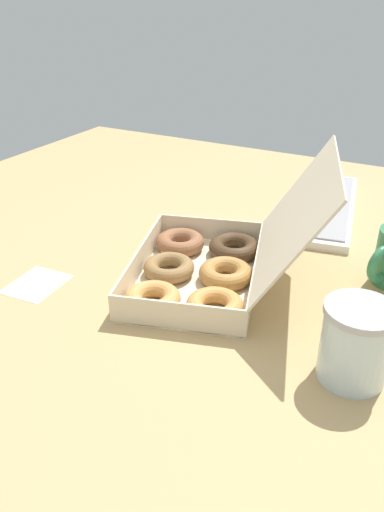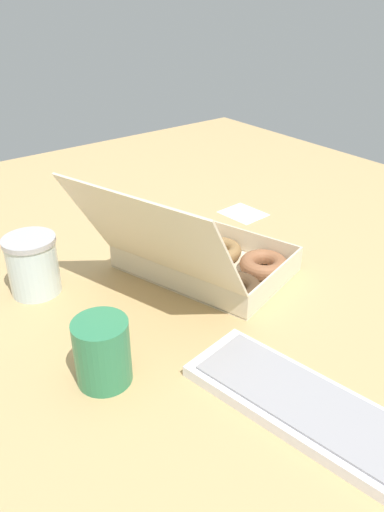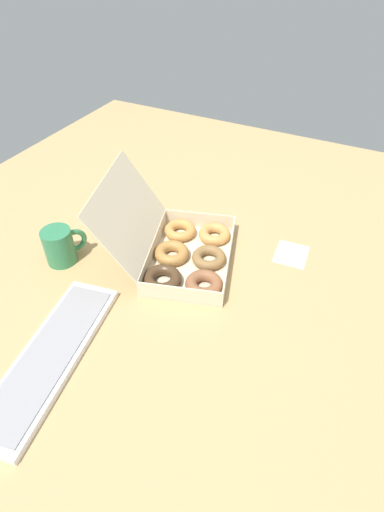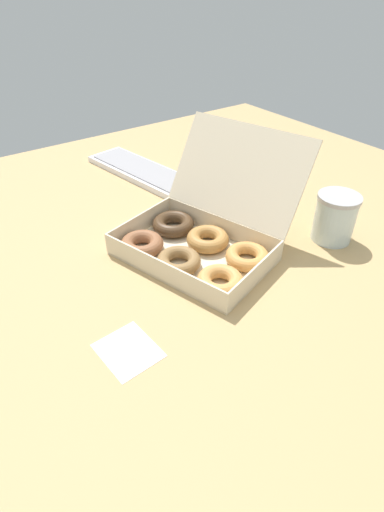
{
  "view_description": "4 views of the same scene",
  "coord_description": "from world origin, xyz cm",
  "px_view_note": "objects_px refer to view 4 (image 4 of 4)",
  "views": [
    {
      "loc": [
        65.96,
        34.44,
        48.02
      ],
      "look_at": [
        -3.36,
        -2.51,
        5.62
      ],
      "focal_mm": 35.0,
      "sensor_mm": 36.0,
      "label": 1
    },
    {
      "loc": [
        -74.03,
        54.5,
        52.97
      ],
      "look_at": [
        -3.83,
        0.27,
        3.34
      ],
      "focal_mm": 35.0,
      "sensor_mm": 36.0,
      "label": 2
    },
    {
      "loc": [
        -80.63,
        -40.65,
        75.99
      ],
      "look_at": [
        -7.26,
        -4.05,
        4.14
      ],
      "focal_mm": 28.0,
      "sensor_mm": 36.0,
      "label": 3
    },
    {
      "loc": [
        53.75,
        -45.19,
        53.45
      ],
      "look_at": [
        -2.78,
        -4.36,
        2.28
      ],
      "focal_mm": 28.0,
      "sensor_mm": 36.0,
      "label": 4
    }
  ],
  "objects_px": {
    "donut_box": "(198,240)",
    "keyboard": "(145,172)",
    "glass_jar": "(335,218)",
    "coffee_mug": "(253,175)"
  },
  "relations": [
    {
      "from": "donut_box",
      "to": "keyboard",
      "type": "bearing_deg",
      "value": 165.29
    },
    {
      "from": "donut_box",
      "to": "glass_jar",
      "type": "relative_size",
      "value": 3.65
    },
    {
      "from": "keyboard",
      "to": "glass_jar",
      "type": "distance_m",
      "value": 0.6
    },
    {
      "from": "donut_box",
      "to": "glass_jar",
      "type": "height_order",
      "value": "donut_box"
    },
    {
      "from": "coffee_mug",
      "to": "glass_jar",
      "type": "relative_size",
      "value": 1.01
    },
    {
      "from": "glass_jar",
      "to": "keyboard",
      "type": "bearing_deg",
      "value": -162.24
    },
    {
      "from": "keyboard",
      "to": "coffee_mug",
      "type": "distance_m",
      "value": 0.34
    },
    {
      "from": "donut_box",
      "to": "coffee_mug",
      "type": "height_order",
      "value": "donut_box"
    },
    {
      "from": "keyboard",
      "to": "coffee_mug",
      "type": "bearing_deg",
      "value": 35.21
    },
    {
      "from": "keyboard",
      "to": "glass_jar",
      "type": "xyz_separation_m",
      "value": [
        0.57,
        0.18,
        0.05
      ]
    }
  ]
}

